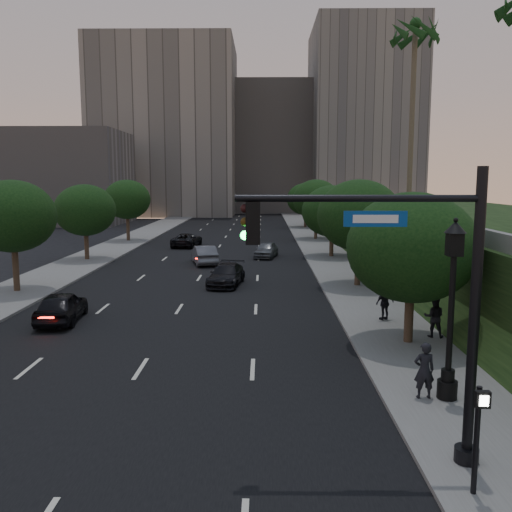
{
  "coord_description": "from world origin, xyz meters",
  "views": [
    {
      "loc": [
        4.35,
        -13.49,
        6.71
      ],
      "look_at": [
        4.08,
        8.49,
        3.6
      ],
      "focal_mm": 38.0,
      "sensor_mm": 36.0,
      "label": 1
    }
  ],
  "objects_px": {
    "pedestrian_b": "(434,317)",
    "pedestrian_c": "(385,303)",
    "sedan_near_right": "(226,275)",
    "sedan_mid_left": "(204,255)",
    "sedan_far_left": "(187,240)",
    "sedan_near_left": "(61,307)",
    "pedestrian_a": "(424,370)",
    "sedan_far_right": "(266,250)",
    "traffic_signal_mast": "(426,315)",
    "street_lamp": "(451,318)"
  },
  "relations": [
    {
      "from": "pedestrian_c",
      "to": "street_lamp",
      "type": "bearing_deg",
      "value": 64.68
    },
    {
      "from": "traffic_signal_mast",
      "to": "sedan_near_left",
      "type": "height_order",
      "value": "traffic_signal_mast"
    },
    {
      "from": "traffic_signal_mast",
      "to": "street_lamp",
      "type": "distance_m",
      "value": 4.32
    },
    {
      "from": "sedan_far_right",
      "to": "pedestrian_b",
      "type": "relative_size",
      "value": 2.36
    },
    {
      "from": "pedestrian_a",
      "to": "sedan_far_left",
      "type": "bearing_deg",
      "value": -74.37
    },
    {
      "from": "sedan_near_left",
      "to": "pedestrian_b",
      "type": "relative_size",
      "value": 2.53
    },
    {
      "from": "sedan_far_left",
      "to": "pedestrian_a",
      "type": "bearing_deg",
      "value": 115.28
    },
    {
      "from": "sedan_mid_left",
      "to": "pedestrian_c",
      "type": "distance_m",
      "value": 20.66
    },
    {
      "from": "sedan_far_left",
      "to": "sedan_far_right",
      "type": "height_order",
      "value": "sedan_far_right"
    },
    {
      "from": "sedan_far_left",
      "to": "pedestrian_c",
      "type": "xyz_separation_m",
      "value": [
        13.37,
        -29.05,
        0.29
      ]
    },
    {
      "from": "sedan_mid_left",
      "to": "sedan_far_left",
      "type": "relative_size",
      "value": 0.93
    },
    {
      "from": "traffic_signal_mast",
      "to": "sedan_far_left",
      "type": "bearing_deg",
      "value": 105.06
    },
    {
      "from": "sedan_far_left",
      "to": "pedestrian_b",
      "type": "height_order",
      "value": "pedestrian_b"
    },
    {
      "from": "sedan_far_left",
      "to": "pedestrian_a",
      "type": "height_order",
      "value": "pedestrian_a"
    },
    {
      "from": "sedan_near_left",
      "to": "pedestrian_b",
      "type": "distance_m",
      "value": 16.96
    },
    {
      "from": "street_lamp",
      "to": "sedan_far_left",
      "type": "height_order",
      "value": "street_lamp"
    },
    {
      "from": "sedan_far_left",
      "to": "sedan_near_right",
      "type": "height_order",
      "value": "sedan_far_left"
    },
    {
      "from": "sedan_mid_left",
      "to": "pedestrian_c",
      "type": "relative_size",
      "value": 2.78
    },
    {
      "from": "pedestrian_a",
      "to": "traffic_signal_mast",
      "type": "bearing_deg",
      "value": 70.07
    },
    {
      "from": "sedan_far_left",
      "to": "sedan_far_right",
      "type": "distance_m",
      "value": 10.94
    },
    {
      "from": "traffic_signal_mast",
      "to": "sedan_mid_left",
      "type": "xyz_separation_m",
      "value": [
        -8.37,
        30.81,
        -2.92
      ]
    },
    {
      "from": "pedestrian_b",
      "to": "sedan_near_right",
      "type": "bearing_deg",
      "value": -36.41
    },
    {
      "from": "sedan_far_right",
      "to": "sedan_mid_left",
      "type": "bearing_deg",
      "value": -131.85
    },
    {
      "from": "pedestrian_a",
      "to": "pedestrian_b",
      "type": "xyz_separation_m",
      "value": [
        2.32,
        6.45,
        -0.01
      ]
    },
    {
      "from": "sedan_far_left",
      "to": "pedestrian_a",
      "type": "relative_size",
      "value": 2.85
    },
    {
      "from": "street_lamp",
      "to": "sedan_near_right",
      "type": "relative_size",
      "value": 1.2
    },
    {
      "from": "sedan_far_right",
      "to": "pedestrian_a",
      "type": "bearing_deg",
      "value": -69.86
    },
    {
      "from": "pedestrian_b",
      "to": "street_lamp",
      "type": "bearing_deg",
      "value": 90.91
    },
    {
      "from": "street_lamp",
      "to": "pedestrian_c",
      "type": "distance_m",
      "value": 9.39
    },
    {
      "from": "sedan_near_left",
      "to": "sedan_near_right",
      "type": "bearing_deg",
      "value": -133.89
    },
    {
      "from": "sedan_far_left",
      "to": "street_lamp",
      "type": "bearing_deg",
      "value": 116.23
    },
    {
      "from": "sedan_far_right",
      "to": "pedestrian_c",
      "type": "xyz_separation_m",
      "value": [
        5.43,
        -21.52,
        0.28
      ]
    },
    {
      "from": "pedestrian_b",
      "to": "sedan_near_left",
      "type": "bearing_deg",
      "value": 5.39
    },
    {
      "from": "sedan_mid_left",
      "to": "pedestrian_a",
      "type": "distance_m",
      "value": 28.69
    },
    {
      "from": "sedan_mid_left",
      "to": "pedestrian_b",
      "type": "distance_m",
      "value": 23.78
    },
    {
      "from": "pedestrian_c",
      "to": "traffic_signal_mast",
      "type": "bearing_deg",
      "value": 56.7
    },
    {
      "from": "street_lamp",
      "to": "pedestrian_a",
      "type": "height_order",
      "value": "street_lamp"
    },
    {
      "from": "street_lamp",
      "to": "sedan_near_left",
      "type": "bearing_deg",
      "value": 148.55
    },
    {
      "from": "sedan_far_right",
      "to": "pedestrian_b",
      "type": "bearing_deg",
      "value": -62.49
    },
    {
      "from": "sedan_near_left",
      "to": "pedestrian_c",
      "type": "xyz_separation_m",
      "value": [
        15.3,
        -0.01,
        0.23
      ]
    },
    {
      "from": "sedan_far_left",
      "to": "pedestrian_b",
      "type": "distance_m",
      "value": 35.1
    },
    {
      "from": "pedestrian_b",
      "to": "pedestrian_c",
      "type": "bearing_deg",
      "value": -47.85
    },
    {
      "from": "street_lamp",
      "to": "sedan_mid_left",
      "type": "height_order",
      "value": "street_lamp"
    },
    {
      "from": "sedan_mid_left",
      "to": "pedestrian_a",
      "type": "relative_size",
      "value": 2.65
    },
    {
      "from": "street_lamp",
      "to": "sedan_far_right",
      "type": "xyz_separation_m",
      "value": [
        -5.26,
        30.76,
        -1.94
      ]
    },
    {
      "from": "traffic_signal_mast",
      "to": "pedestrian_b",
      "type": "relative_size",
      "value": 4.07
    },
    {
      "from": "sedan_near_right",
      "to": "traffic_signal_mast",
      "type": "bearing_deg",
      "value": -67.35
    },
    {
      "from": "street_lamp",
      "to": "pedestrian_b",
      "type": "xyz_separation_m",
      "value": [
        1.6,
        6.46,
        -1.62
      ]
    },
    {
      "from": "sedan_far_right",
      "to": "pedestrian_a",
      "type": "height_order",
      "value": "pedestrian_a"
    },
    {
      "from": "sedan_far_left",
      "to": "pedestrian_a",
      "type": "xyz_separation_m",
      "value": [
        12.49,
        -38.27,
        0.33
      ]
    }
  ]
}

